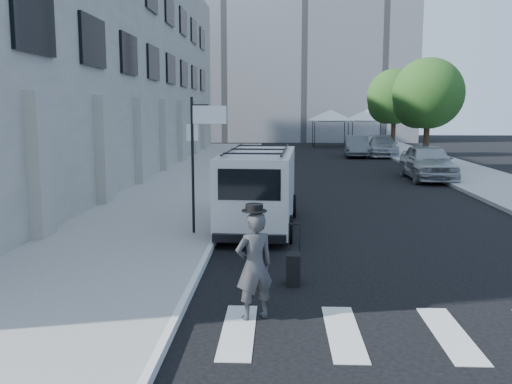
# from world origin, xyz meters

# --- Properties ---
(ground) EXTENTS (120.00, 120.00, 0.00)m
(ground) POSITION_xyz_m (0.00, 0.00, 0.00)
(ground) COLOR black
(ground) RESTS_ON ground
(sidewalk_left) EXTENTS (4.50, 48.00, 0.15)m
(sidewalk_left) POSITION_xyz_m (-4.25, 16.00, 0.07)
(sidewalk_left) COLOR gray
(sidewalk_left) RESTS_ON ground
(sidewalk_right) EXTENTS (4.00, 56.00, 0.15)m
(sidewalk_right) POSITION_xyz_m (9.00, 20.00, 0.07)
(sidewalk_right) COLOR gray
(sidewalk_right) RESTS_ON ground
(building_left) EXTENTS (10.00, 44.00, 12.00)m
(building_left) POSITION_xyz_m (-11.50, 18.00, 6.00)
(building_left) COLOR gray
(building_left) RESTS_ON ground
(building_far) EXTENTS (22.00, 12.00, 25.00)m
(building_far) POSITION_xyz_m (2.00, 50.00, 12.50)
(building_far) COLOR slate
(building_far) RESTS_ON ground
(sign_pole) EXTENTS (1.03, 0.07, 3.50)m
(sign_pole) POSITION_xyz_m (-2.36, 3.20, 2.65)
(sign_pole) COLOR black
(sign_pole) RESTS_ON sidewalk_left
(tree_near) EXTENTS (3.80, 3.83, 6.03)m
(tree_near) POSITION_xyz_m (7.50, 20.15, 3.97)
(tree_near) COLOR black
(tree_near) RESTS_ON ground
(tree_far) EXTENTS (3.80, 3.83, 6.03)m
(tree_far) POSITION_xyz_m (7.50, 29.15, 3.97)
(tree_far) COLOR black
(tree_far) RESTS_ON ground
(tent_left) EXTENTS (4.00, 4.00, 3.20)m
(tent_left) POSITION_xyz_m (4.00, 38.00, 2.71)
(tent_left) COLOR black
(tent_left) RESTS_ON ground
(tent_right) EXTENTS (4.00, 4.00, 3.20)m
(tent_right) POSITION_xyz_m (7.20, 38.50, 2.71)
(tent_right) COLOR black
(tent_right) RESTS_ON ground
(businessman) EXTENTS (0.77, 0.67, 1.76)m
(businessman) POSITION_xyz_m (-0.78, -2.46, 0.88)
(businessman) COLOR #3C3C3F
(businessman) RESTS_ON ground
(briefcase) EXTENTS (0.25, 0.46, 0.34)m
(briefcase) POSITION_xyz_m (-0.75, 0.87, 0.17)
(briefcase) COLOR black
(briefcase) RESTS_ON ground
(suitcase) EXTENTS (0.29, 0.44, 1.17)m
(suitcase) POSITION_xyz_m (-0.10, -0.63, 0.31)
(suitcase) COLOR black
(suitcase) RESTS_ON ground
(cargo_van) EXTENTS (2.25, 5.78, 2.16)m
(cargo_van) POSITION_xyz_m (-0.94, 4.70, 1.12)
(cargo_van) COLOR beige
(cargo_van) RESTS_ON ground
(parked_car_a) EXTENTS (2.05, 4.97, 1.69)m
(parked_car_a) POSITION_xyz_m (6.62, 15.69, 0.84)
(parked_car_a) COLOR #9A9CA1
(parked_car_a) RESTS_ON ground
(parked_car_b) EXTENTS (1.88, 4.47, 1.44)m
(parked_car_b) POSITION_xyz_m (5.00, 28.37, 0.72)
(parked_car_b) COLOR #55575D
(parked_car_b) RESTS_ON ground
(parked_car_c) EXTENTS (2.57, 5.17, 1.44)m
(parked_car_c) POSITION_xyz_m (6.80, 28.60, 0.72)
(parked_car_c) COLOR #A2A4AA
(parked_car_c) RESTS_ON ground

